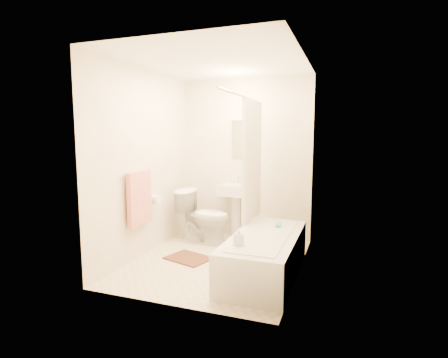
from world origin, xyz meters
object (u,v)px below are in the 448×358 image
(toilet, at_px, (204,217))
(bath_mat, at_px, (189,258))
(bathtub, at_px, (265,255))
(soap_bottle, at_px, (239,238))
(sink, at_px, (235,209))

(toilet, bearing_deg, bath_mat, -169.58)
(bathtub, bearing_deg, soap_bottle, -110.02)
(sink, distance_m, soap_bottle, 1.81)
(sink, xyz_separation_m, bath_mat, (-0.26, -1.09, -0.44))
(sink, xyz_separation_m, bathtub, (0.76, -1.25, -0.22))
(bathtub, distance_m, bath_mat, 1.06)
(toilet, distance_m, soap_bottle, 1.63)
(toilet, distance_m, sink, 0.52)
(bath_mat, relative_size, soap_bottle, 3.00)
(sink, distance_m, bathtub, 1.48)
(bathtub, xyz_separation_m, soap_bottle, (-0.17, -0.46, 0.31))
(sink, relative_size, soap_bottle, 5.02)
(soap_bottle, bearing_deg, sink, 109.13)
(toilet, distance_m, bath_mat, 0.80)
(sink, bearing_deg, toilet, -126.46)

